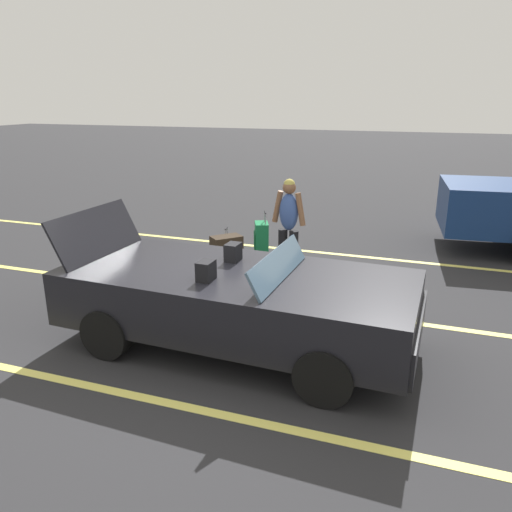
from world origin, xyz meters
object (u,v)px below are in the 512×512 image
(convertible_car, at_px, (252,302))
(suitcase_small_carryon, at_px, (223,255))
(suitcase_medium_bright, at_px, (261,239))
(traveler_person, at_px, (289,223))
(suitcase_large_black, at_px, (227,258))

(convertible_car, height_order, suitcase_small_carryon, convertible_car)
(convertible_car, xyz_separation_m, suitcase_medium_bright, (-1.10, 3.56, -0.28))
(suitcase_medium_bright, bearing_deg, suitcase_small_carryon, 47.79)
(suitcase_small_carryon, relative_size, traveler_person, 0.45)
(suitcase_medium_bright, height_order, traveler_person, traveler_person)
(suitcase_large_black, relative_size, traveler_person, 0.45)
(traveler_person, bearing_deg, suitcase_medium_bright, -130.30)
(convertible_car, relative_size, traveler_person, 2.57)
(suitcase_small_carryon, distance_m, traveler_person, 1.37)
(suitcase_large_black, xyz_separation_m, traveler_person, (0.92, 0.40, 0.56))
(suitcase_medium_bright, relative_size, suitcase_small_carryon, 1.13)
(suitcase_medium_bright, bearing_deg, suitcase_large_black, 64.02)
(convertible_car, xyz_separation_m, suitcase_large_black, (-1.19, 2.08, -0.22))
(suitcase_large_black, relative_size, suitcase_small_carryon, 1.00)
(suitcase_medium_bright, bearing_deg, traveler_person, 105.16)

